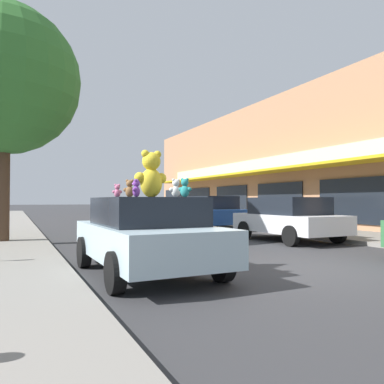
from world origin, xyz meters
name	(u,v)px	position (x,y,z in m)	size (l,w,h in m)	color
ground_plane	(301,268)	(0.00, 0.00, 0.00)	(260.00, 260.00, 0.00)	#333335
storefront_row	(357,164)	(14.08, 10.61, 3.69)	(13.87, 35.37, 7.40)	tan
plush_art_car	(146,233)	(-3.12, 0.77, 0.78)	(2.14, 4.05, 1.47)	#ADC6D1
teddy_bear_giant	(151,175)	(-2.96, 0.97, 1.92)	(0.70, 0.44, 0.94)	yellow
teddy_bear_pink	(117,191)	(-3.66, 0.91, 1.59)	(0.19, 0.12, 0.26)	pink
teddy_bear_white	(176,188)	(-2.56, 0.65, 1.64)	(0.27, 0.17, 0.37)	white
teddy_bear_brown	(130,189)	(-3.52, 0.55, 1.62)	(0.24, 0.19, 0.33)	olive
teddy_bear_teal	(185,188)	(-2.57, 0.20, 1.64)	(0.23, 0.25, 0.36)	teal
teddy_bear_purple	(136,188)	(-3.55, 0.04, 1.61)	(0.19, 0.22, 0.31)	purple
parked_car_far_center	(288,218)	(3.21, 4.22, 0.81)	(2.14, 4.09, 1.52)	silver
parked_car_far_right	(210,212)	(3.21, 9.98, 0.86)	(2.08, 4.00, 1.61)	#1E4793
street_tree	(3,80)	(-5.77, 7.19, 5.26)	(4.79, 4.79, 7.54)	#473323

